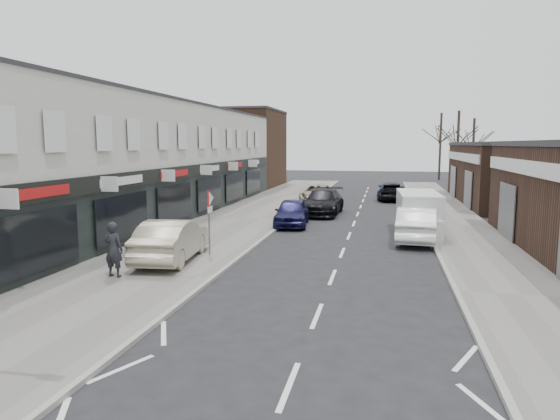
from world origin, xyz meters
The scene contains 18 objects.
pavement_left centered at (-6.75, 22.00, 0.06)m, with size 5.50×64.00×0.12m, color slate.
pavement_right centered at (5.75, 22.00, 0.06)m, with size 3.50×64.00×0.12m, color slate.
shop_terrace_left centered at (-13.50, 19.50, 3.55)m, with size 8.00×41.00×7.10m, color silver.
brick_block_far centered at (-13.50, 45.00, 4.00)m, with size 8.00×10.00×8.00m, color #462D1E.
right_unit_far centered at (12.50, 34.00, 2.25)m, with size 10.00×16.00×4.50m, color #3B251A.
tree_far_a centered at (9.00, 48.00, 0.00)m, with size 3.60×3.60×8.00m, color #382D26, non-canonical shape.
tree_far_b centered at (11.50, 54.00, 0.00)m, with size 3.60×3.60×7.50m, color #382D26, non-canonical shape.
tree_far_c centered at (8.50, 60.00, 0.00)m, with size 3.60×3.60×8.50m, color #382D26, non-canonical shape.
warning_sign centered at (-5.16, 12.00, 2.20)m, with size 0.12×0.80×2.70m.
white_van centered at (3.40, 19.14, 1.01)m, with size 2.11×5.56×2.14m.
sedan_on_pavement centered at (-6.27, 10.74, 0.92)m, with size 1.70×4.89×1.61m, color #A79E85.
pedestrian centered at (-7.18, 8.11, 1.06)m, with size 0.69×0.45×1.89m, color black.
parked_car_left_a centered at (-3.40, 20.54, 0.75)m, with size 1.78×4.42×1.51m, color #151440.
parked_car_left_b centered at (-2.24, 25.45, 0.81)m, with size 2.28×5.62×1.63m, color black.
parked_car_left_c centered at (-3.40, 31.57, 0.72)m, with size 2.38×5.16×1.44m, color #A09280.
parked_car_right_a centered at (3.21, 17.26, 0.82)m, with size 1.73×4.97×1.64m, color white.
parked_car_right_b centered at (2.27, 34.72, 0.79)m, with size 1.87×4.64×1.58m, color black.
parked_car_right_c centered at (2.20, 35.62, 0.72)m, with size 2.02×4.96×1.44m, color #152142.
Camera 1 is at (1.68, -6.82, 4.57)m, focal length 32.00 mm.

